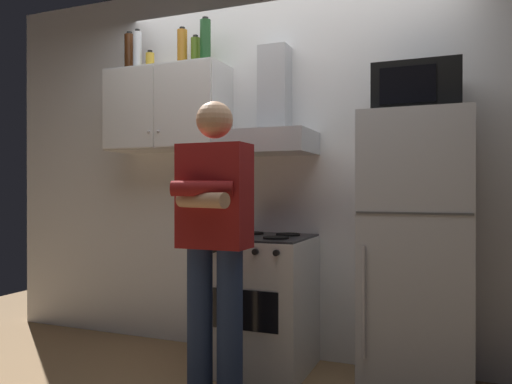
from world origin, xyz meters
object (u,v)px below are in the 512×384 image
microwave (417,90)px  bottle_rum_dark (129,54)px  upper_cabinet (167,110)px  range_hood (270,125)px  person_standing (214,239)px  bottle_liquor_amber (182,48)px  refrigerator (417,253)px  bottle_wine_green (205,42)px  stove_oven (263,302)px  bottle_spice_jar (150,62)px  bottle_vodka_clear (137,51)px  bottle_olive_oil (195,52)px

microwave → bottle_rum_dark: bottle_rum_dark is taller
upper_cabinet → range_hood: size_ratio=1.20×
person_standing → bottle_liquor_amber: size_ratio=5.59×
person_standing → bottle_rum_dark: 1.87m
microwave → refrigerator: bearing=-89.1°
bottle_liquor_amber → bottle_wine_green: bottle_wine_green is taller
stove_oven → range_hood: 1.17m
person_standing → refrigerator: bearing=31.2°
upper_cabinet → person_standing: 1.35m
bottle_spice_jar → range_hood: bearing=-0.8°
range_hood → microwave: range_hood is taller
range_hood → bottle_spice_jar: bearing=179.2°
bottle_wine_green → bottle_vodka_clear: bottle_wine_green is taller
refrigerator → bottle_olive_oil: bearing=174.0°
stove_oven → range_hood: size_ratio=1.17×
stove_oven → bottle_rum_dark: 2.12m
range_hood → bottle_liquor_amber: 0.91m
upper_cabinet → person_standing: bearing=-44.3°
bottle_liquor_amber → bottle_olive_oil: 0.11m
refrigerator → microwave: size_ratio=3.33×
stove_oven → bottle_liquor_amber: 1.89m
upper_cabinet → microwave: upper_cabinet is taller
bottle_spice_jar → microwave: bearing=-3.6°
person_standing → bottle_liquor_amber: bearing=130.3°
microwave → bottle_spice_jar: (-1.91, 0.12, 0.38)m
upper_cabinet → bottle_vodka_clear: size_ratio=2.90×
bottle_olive_oil → range_hood: bearing=-3.4°
bottle_rum_dark → bottle_liquor_amber: bearing=-1.4°
range_hood → person_standing: bearing=-93.9°
refrigerator → bottle_spice_jar: size_ratio=10.55×
bottle_rum_dark → bottle_wine_green: bottle_wine_green is taller
upper_cabinet → range_hood: (0.80, 0.00, -0.15)m
person_standing → bottle_vodka_clear: bearing=144.5°
upper_cabinet → bottle_wine_green: bottle_wine_green is taller
bottle_liquor_amber → refrigerator: bearing=-5.1°
stove_oven → bottle_spice_jar: size_ratio=5.76×
upper_cabinet → bottle_rum_dark: bottle_rum_dark is taller
bottle_rum_dark → stove_oven: bearing=-7.8°
range_hood → refrigerator: size_ratio=0.47×
bottle_liquor_amber → bottle_vodka_clear: 0.36m
microwave → upper_cabinet: bearing=176.5°
bottle_olive_oil → person_standing: bearing=-55.0°
stove_oven → bottle_olive_oil: bearing=164.6°
bottle_olive_oil → refrigerator: bearing=-6.0°
bottle_olive_oil → stove_oven: bearing=-15.4°
person_standing → bottle_spice_jar: bottle_spice_jar is taller
bottle_liquor_amber → bottle_wine_green: (0.21, -0.03, 0.02)m
upper_cabinet → person_standing: upper_cabinet is taller
refrigerator → bottle_wine_green: size_ratio=4.88×
bottle_vodka_clear → bottle_spice_jar: (0.09, 0.03, -0.08)m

